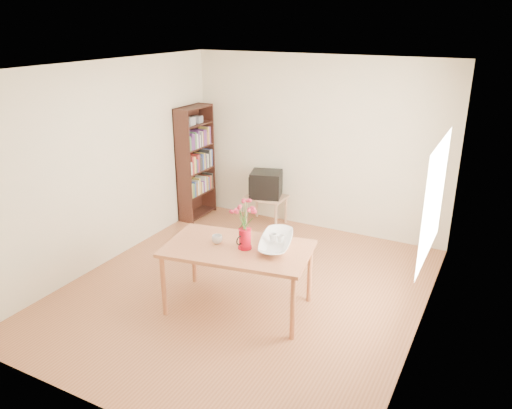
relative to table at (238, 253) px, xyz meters
The scene contains 11 objects.
room 0.73m from the table, 104.76° to the left, with size 4.50×4.50×4.50m.
table is the anchor object (origin of this frame).
tv_stand 2.49m from the table, 109.50° to the left, with size 0.60×0.45×0.46m.
bookshelf 2.89m from the table, 133.07° to the left, with size 0.28×0.70×1.80m.
pitcher 0.19m from the table, 10.31° to the left, with size 0.15×0.23×0.23m.
flowers 0.48m from the table, ahead, with size 0.26×0.26×0.37m, color #EA3757, non-canonical shape.
mug 0.28m from the table, behind, with size 0.12×0.12×0.09m, color white.
bowl 0.52m from the table, 34.67° to the left, with size 0.51×0.51×0.48m, color white.
teacup_a 0.47m from the table, 38.05° to the left, with size 0.08×0.08×0.07m, color white.
teacup_b 0.53m from the table, 33.55° to the left, with size 0.07×0.07×0.06m, color white.
television 2.48m from the table, 109.40° to the left, with size 0.56×0.54×0.40m.
Camera 1 is at (2.57, -4.58, 3.08)m, focal length 35.00 mm.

